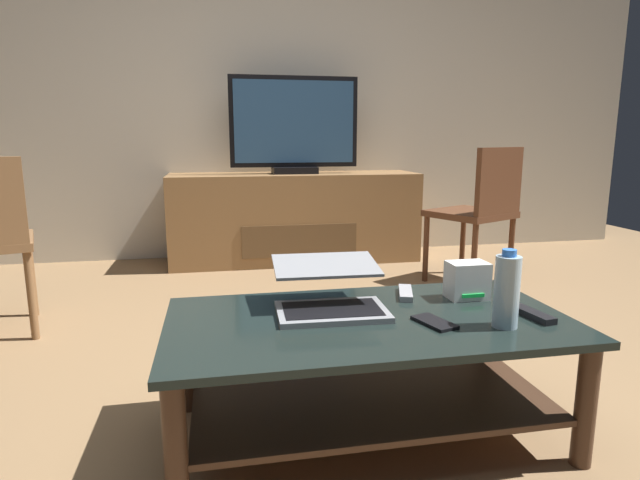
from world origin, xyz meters
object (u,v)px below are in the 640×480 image
object	(u,v)px
coffee_table	(368,354)
cell_phone	(434,322)
water_bottle_near	(507,291)
soundbar_remote	(406,293)
tv_remote	(532,314)
media_cabinet	(295,217)
dining_chair	(481,207)
laptop	(329,292)
television	(294,127)
router_box	(467,280)

from	to	relation	value
coffee_table	cell_phone	bearing A→B (deg)	-27.39
water_bottle_near	soundbar_remote	xyz separation A→B (m)	(-0.18, 0.35, -0.10)
coffee_table	water_bottle_near	bearing A→B (deg)	-22.29
coffee_table	water_bottle_near	world-z (taller)	water_bottle_near
tv_remote	soundbar_remote	size ratio (longest dim) A/B	1.00
cell_phone	soundbar_remote	distance (m)	0.29
media_cabinet	tv_remote	distance (m)	2.59
cell_phone	dining_chair	bearing A→B (deg)	40.69
media_cabinet	soundbar_remote	size ratio (longest dim) A/B	11.69
media_cabinet	soundbar_remote	xyz separation A→B (m)	(0.05, -2.28, 0.07)
dining_chair	laptop	world-z (taller)	dining_chair
media_cabinet	tv_remote	world-z (taller)	media_cabinet
coffee_table	television	xyz separation A→B (m)	(0.14, 2.45, 0.74)
television	soundbar_remote	xyz separation A→B (m)	(0.05, -2.26, -0.61)
laptop	router_box	world-z (taller)	laptop
coffee_table	tv_remote	bearing A→B (deg)	-10.75
media_cabinet	dining_chair	size ratio (longest dim) A/B	2.12
laptop	tv_remote	xyz separation A→B (m)	(0.60, -0.20, -0.05)
media_cabinet	cell_phone	bearing A→B (deg)	-89.13
tv_remote	soundbar_remote	bearing A→B (deg)	127.78
television	router_box	bearing A→B (deg)	-83.81
tv_remote	dining_chair	bearing A→B (deg)	58.47
router_box	tv_remote	xyz separation A→B (m)	(0.11, -0.22, -0.05)
coffee_table	dining_chair	distance (m)	1.95
media_cabinet	dining_chair	world-z (taller)	dining_chair
television	water_bottle_near	size ratio (longest dim) A/B	4.11
television	laptop	bearing A→B (deg)	-95.83
dining_chair	tv_remote	world-z (taller)	dining_chair
cell_phone	tv_remote	world-z (taller)	tv_remote
coffee_table	router_box	distance (m)	0.45
laptop	tv_remote	bearing A→B (deg)	-18.01
coffee_table	soundbar_remote	xyz separation A→B (m)	(0.19, 0.19, 0.13)
media_cabinet	soundbar_remote	world-z (taller)	media_cabinet
cell_phone	soundbar_remote	xyz separation A→B (m)	(0.02, 0.29, 0.01)
laptop	water_bottle_near	bearing A→B (deg)	-28.10
media_cabinet	soundbar_remote	distance (m)	2.28
dining_chair	router_box	distance (m)	1.61
laptop	television	bearing A→B (deg)	84.17
coffee_table	television	distance (m)	2.57
cell_phone	router_box	bearing A→B (deg)	28.47
tv_remote	cell_phone	bearing A→B (deg)	170.69
television	tv_remote	bearing A→B (deg)	-81.96
television	soundbar_remote	world-z (taller)	television
laptop	soundbar_remote	xyz separation A→B (m)	(0.29, 0.09, -0.05)
coffee_table	soundbar_remote	bearing A→B (deg)	45.45
coffee_table	water_bottle_near	xyz separation A→B (m)	(0.37, -0.15, 0.23)
television	cell_phone	size ratio (longest dim) A/B	6.80
laptop	water_bottle_near	size ratio (longest dim) A/B	1.56
dining_chair	laptop	distance (m)	1.93
coffee_table	tv_remote	xyz separation A→B (m)	(0.50, -0.09, 0.13)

